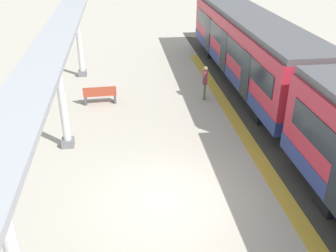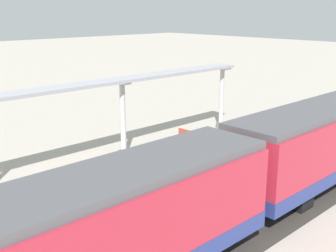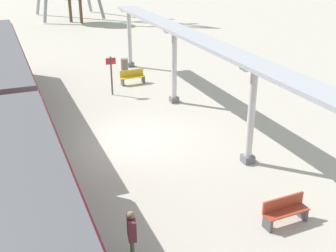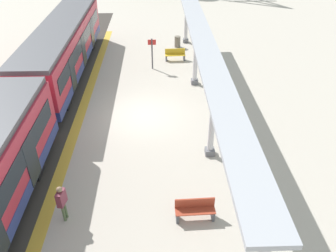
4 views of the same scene
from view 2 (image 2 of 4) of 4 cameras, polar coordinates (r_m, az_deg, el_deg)
ground_plane at (r=17.79m, az=-8.83°, el=-9.24°), size 176.00×176.00×0.00m
tactile_edge_strip at (r=15.33m, az=-1.15°, el=-13.30°), size 0.53×29.32×0.01m
trackbed at (r=14.19m, az=4.12°, el=-15.90°), size 3.20×41.32×0.01m
canopy_pillar_nearest at (r=27.02m, az=7.20°, el=3.80°), size 1.10×0.44×3.90m
canopy_pillar_second at (r=21.70m, az=-6.07°, el=0.95°), size 1.10×0.44×3.90m
canopy_beam at (r=19.31m, az=-15.02°, el=4.78°), size 1.20×23.85×0.16m
bench_near_end at (r=23.80m, az=2.98°, el=-1.51°), size 1.52×0.50×0.86m
passenger_waiting_near_edge at (r=20.68m, az=12.66°, el=-2.85°), size 0.30×0.50×1.63m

